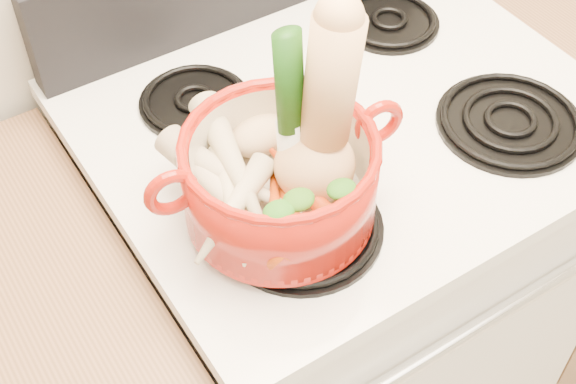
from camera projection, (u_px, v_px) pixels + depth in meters
stove_body at (333, 292)px, 1.61m from camera, size 0.76×0.65×0.92m
cooktop at (346, 118)px, 1.25m from camera, size 0.78×0.67×0.03m
oven_handle at (475, 328)px, 1.18m from camera, size 0.60×0.02×0.02m
burner_front_left at (301, 226)px, 1.07m from camera, size 0.22×0.22×0.02m
burner_front_right at (510, 121)px, 1.21m from camera, size 0.22×0.22×0.02m
burner_back_left at (195, 100)px, 1.24m from camera, size 0.17×0.17×0.02m
burner_back_right at (389, 20)px, 1.38m from camera, size 0.17×0.17×0.02m
dutch_oven at (280, 179)px, 1.03m from camera, size 0.28×0.28×0.13m
pot_handle_left at (171, 192)px, 0.96m from camera, size 0.07×0.03×0.07m
pot_handle_right at (379, 122)px, 1.04m from camera, size 0.07×0.03×0.07m
squash at (316, 115)px, 0.97m from camera, size 0.16×0.15×0.28m
leek at (292, 115)px, 0.98m from camera, size 0.04×0.06×0.26m
ginger at (261, 135)px, 1.11m from camera, size 0.10×0.08×0.05m
parsnip_0 at (224, 193)px, 1.03m from camera, size 0.09×0.25×0.07m
parsnip_1 at (233, 203)px, 1.02m from camera, size 0.10×0.18×0.05m
parsnip_2 at (241, 180)px, 1.04m from camera, size 0.12×0.18×0.06m
parsnip_3 at (232, 209)px, 1.00m from camera, size 0.17×0.11×0.05m
parsnip_4 at (234, 165)px, 1.04m from camera, size 0.08×0.24×0.07m
carrot_0 at (286, 198)px, 1.04m from camera, size 0.09×0.16×0.04m
carrot_1 at (276, 219)px, 1.01m from camera, size 0.10×0.14×0.04m
carrot_2 at (304, 189)px, 1.03m from camera, size 0.03×0.16×0.04m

